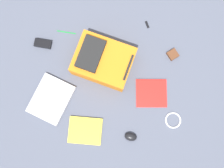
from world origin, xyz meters
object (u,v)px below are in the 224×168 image
Objects in this scene: power_brick at (43,44)px; pen_black at (66,32)px; book_red at (85,131)px; computer_mouse at (131,137)px; backpack at (103,61)px; book_blue at (151,93)px; usb_stick at (147,24)px; laptop at (51,99)px; cable_coil at (173,120)px; earbud_pouch at (173,55)px.

pen_black is at bearing 125.34° from power_brick.
computer_mouse is at bearing 89.34° from book_red.
backpack is 0.44m from book_blue.
power_brick is 2.23× the size of usb_stick.
book_blue is at bearing 60.47° from pen_black.
book_red is at bearing 54.80° from laptop.
book_red is 1.93× the size of power_brick.
computer_mouse is 0.89m from usb_stick.
pen_black is (-0.54, 0.04, -0.01)m from laptop.
book_blue is 0.93m from power_brick.
backpack reaches higher than cable_coil.
backpack is 1.86× the size of book_blue.
book_red is at bearing 33.61° from power_brick.
book_blue is 0.26m from cable_coil.
usb_stick is at bearing 102.41° from pen_black.
computer_mouse is 0.61× the size of pen_black.
power_brick reaches higher than cable_coil.
laptop is 3.01× the size of power_brick.
computer_mouse reaches higher than usb_stick.
laptop is 3.24× the size of cable_coil.
book_blue is 2.81× the size of computer_mouse.
usb_stick is (-0.36, 0.31, -0.09)m from backpack.
book_blue is at bearing 126.16° from book_red.
book_blue is 4.38× the size of usb_stick.
book_red is 0.78m from pen_black.
computer_mouse reaches higher than book_red.
book_blue reaches higher than pen_black.
cable_coil is at bearing 103.48° from book_red.
power_brick is (-0.63, -0.76, -0.00)m from computer_mouse.
computer_mouse is at bearing 71.78° from laptop.
backpack is at bearing -122.64° from cable_coil.
power_brick is (-0.42, -0.13, -0.00)m from laptop.
cable_coil is at bearing 123.21° from computer_mouse.
book_red reaches higher than pen_black.
cable_coil reaches higher than usb_stick.
computer_mouse is 0.99m from power_brick.
power_brick is (-0.63, -0.42, 0.00)m from book_red.
usb_stick is (-0.54, -0.09, -0.00)m from book_blue.
pen_black is at bearing -161.36° from book_red.
laptop is at bearing -125.20° from book_red.
laptop is 0.44m from power_brick.
earbud_pouch is at bearing 137.78° from book_red.
backpack is 0.49m from laptop.
earbud_pouch is at bearing 157.24° from book_blue.
earbud_pouch is at bearing 91.86° from power_brick.
book_red is at bearing -53.84° from book_blue.
power_brick is 1.01m from earbud_pouch.
usb_stick is at bearing 135.54° from laptop.
power_brick is at bearing -146.39° from book_red.
book_red is 2.07× the size of cable_coil.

